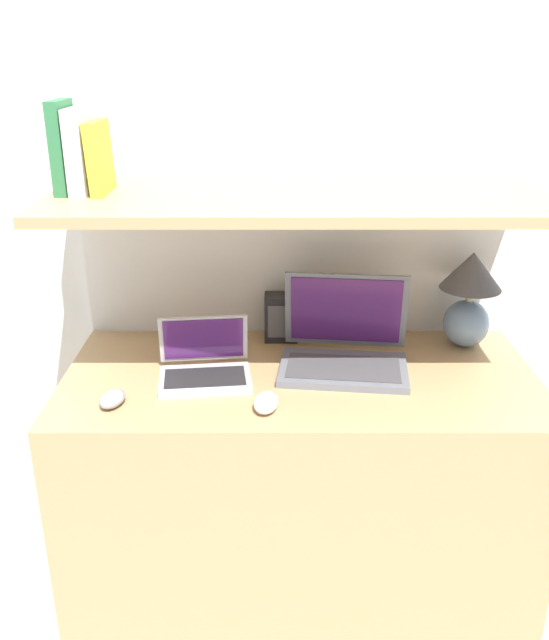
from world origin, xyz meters
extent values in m
cube|color=white|center=(0.00, 0.69, 1.20)|extent=(6.00, 0.05, 2.40)
cube|color=tan|center=(0.00, 0.31, 0.38)|extent=(1.33, 0.62, 0.75)
cube|color=white|center=(0.00, 0.64, 0.61)|extent=(1.33, 0.04, 1.22)
cube|color=tan|center=(0.00, 0.38, 1.24)|extent=(1.33, 0.56, 0.03)
ellipsoid|color=#7593B2|center=(0.51, 0.51, 0.83)|extent=(0.14, 0.14, 0.14)
cylinder|color=tan|center=(0.51, 0.51, 0.92)|extent=(0.02, 0.02, 0.04)
cone|color=#4C4C51|center=(0.51, 0.51, 1.00)|extent=(0.18, 0.18, 0.11)
cube|color=slate|center=(0.12, 0.32, 0.76)|extent=(0.38, 0.27, 0.02)
cube|color=#47474C|center=(0.12, 0.31, 0.78)|extent=(0.33, 0.19, 0.00)
cube|color=slate|center=(0.14, 0.46, 0.89)|extent=(0.36, 0.09, 0.24)
cube|color=#4C1E60|center=(0.14, 0.45, 0.89)|extent=(0.32, 0.08, 0.21)
cube|color=silver|center=(-0.26, 0.26, 0.76)|extent=(0.26, 0.19, 0.02)
cube|color=#232326|center=(-0.26, 0.25, 0.78)|extent=(0.23, 0.14, 0.00)
cube|color=silver|center=(-0.27, 0.36, 0.85)|extent=(0.25, 0.06, 0.14)
cube|color=#4C1E60|center=(-0.27, 0.35, 0.85)|extent=(0.22, 0.05, 0.13)
ellipsoid|color=white|center=(-0.09, 0.12, 0.77)|extent=(0.07, 0.11, 0.04)
ellipsoid|color=#99999E|center=(-0.49, 0.14, 0.77)|extent=(0.08, 0.10, 0.04)
cube|color=black|center=(-0.05, 0.56, 0.83)|extent=(0.10, 0.07, 0.15)
cube|color=#59595B|center=(-0.05, 0.52, 0.83)|extent=(0.08, 0.00, 0.10)
cube|color=#2D7042|center=(-0.62, 0.38, 1.37)|extent=(0.03, 0.14, 0.23)
cube|color=silver|center=(-0.57, 0.38, 1.36)|extent=(0.04, 0.16, 0.21)
cube|color=gold|center=(-0.52, 0.38, 1.34)|extent=(0.04, 0.17, 0.18)
camera|label=1|loc=(-0.07, -1.39, 1.61)|focal=38.00mm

